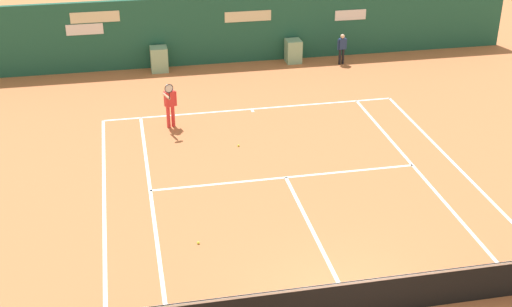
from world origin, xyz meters
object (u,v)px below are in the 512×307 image
Objects in this scene: player_on_baseline at (170,102)px; ball_kid_centre_post at (342,47)px; tennis_ball_by_sideline at (238,146)px; tennis_ball_mid_court at (198,243)px.

ball_kid_centre_post is (7.69, 5.09, -0.17)m from player_on_baseline.
tennis_ball_by_sideline is at bearing 117.40° from player_on_baseline.
ball_kid_centre_post is 14.57m from tennis_ball_mid_court.
ball_kid_centre_post is 19.27× the size of tennis_ball_mid_court.
player_on_baseline is 9.23m from ball_kid_centre_post.
ball_kid_centre_post is 19.27× the size of tennis_ball_by_sideline.
player_on_baseline is 2.93m from tennis_ball_by_sideline.
tennis_ball_mid_court is at bearing -110.37° from tennis_ball_by_sideline.
ball_kid_centre_post is at bearing 58.17° from tennis_ball_mid_court.
player_on_baseline is at bearing 90.15° from tennis_ball_mid_court.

